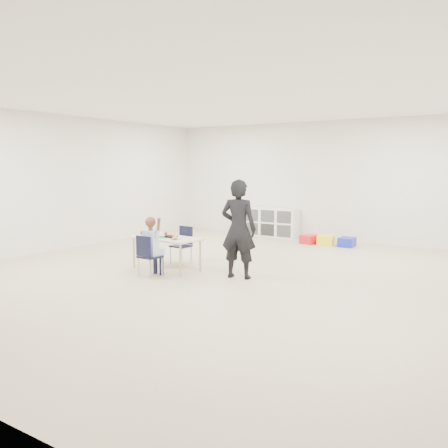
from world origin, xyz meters
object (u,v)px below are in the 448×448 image
Objects in this scene: table at (166,253)px; adult at (239,229)px; chair_near at (150,256)px; child at (150,244)px; cubby_shelf at (271,222)px.

adult reaches higher than table.
table is 0.55m from chair_near.
table is 1.88× the size of chair_near.
adult is at bearing 33.13° from child.
child is 4.98m from cubby_shelf.
chair_near is 0.43× the size of adult.
child reaches higher than chair_near.
table is 0.81× the size of adult.
cubby_shelf is (-0.42, 4.96, -0.17)m from child.
cubby_shelf is at bearing -80.73° from adult.
child is at bearing -85.17° from cubby_shelf.
chair_near is 0.19m from child.
cubby_shelf is at bearing 98.40° from table.
table is at bearing -86.00° from cubby_shelf.
table is at bearing 106.03° from chair_near.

